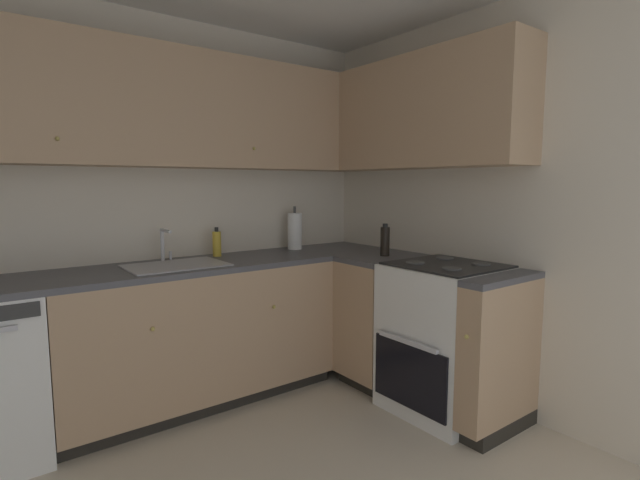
{
  "coord_description": "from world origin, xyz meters",
  "views": [
    {
      "loc": [
        -0.74,
        -1.49,
        1.41
      ],
      "look_at": [
        0.99,
        0.79,
        1.07
      ],
      "focal_mm": 26.69,
      "sensor_mm": 36.0,
      "label": 1
    }
  ],
  "objects_px": {
    "oil_bottle": "(385,241)",
    "paper_towel_roll": "(295,231)",
    "soap_bottle": "(217,243)",
    "oven_range": "(446,337)"
  },
  "relations": [
    {
      "from": "oven_range",
      "to": "paper_towel_roll",
      "type": "height_order",
      "value": "paper_towel_roll"
    },
    {
      "from": "oven_range",
      "to": "soap_bottle",
      "type": "bearing_deg",
      "value": 128.49
    },
    {
      "from": "soap_bottle",
      "to": "oil_bottle",
      "type": "xyz_separation_m",
      "value": [
        0.94,
        -0.68,
        0.02
      ]
    },
    {
      "from": "oil_bottle",
      "to": "paper_towel_roll",
      "type": "bearing_deg",
      "value": 114.76
    },
    {
      "from": "paper_towel_roll",
      "to": "oil_bottle",
      "type": "bearing_deg",
      "value": -65.24
    },
    {
      "from": "oven_range",
      "to": "soap_bottle",
      "type": "distance_m",
      "value": 1.63
    },
    {
      "from": "oven_range",
      "to": "paper_towel_roll",
      "type": "distance_m",
      "value": 1.36
    },
    {
      "from": "oven_range",
      "to": "soap_bottle",
      "type": "height_order",
      "value": "soap_bottle"
    },
    {
      "from": "oven_range",
      "to": "oil_bottle",
      "type": "relative_size",
      "value": 4.73
    },
    {
      "from": "soap_bottle",
      "to": "oil_bottle",
      "type": "distance_m",
      "value": 1.16
    }
  ]
}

